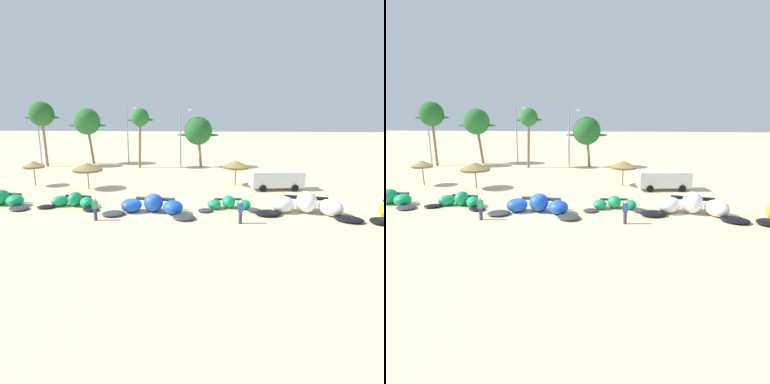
{
  "view_description": "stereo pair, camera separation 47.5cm",
  "coord_description": "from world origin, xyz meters",
  "views": [
    {
      "loc": [
        5.78,
        -24.01,
        7.15
      ],
      "look_at": [
        3.55,
        2.0,
        1.0
      ],
      "focal_mm": 30.31,
      "sensor_mm": 36.0,
      "label": 1
    },
    {
      "loc": [
        6.25,
        -23.96,
        7.15
      ],
      "look_at": [
        3.55,
        2.0,
        1.0
      ],
      "focal_mm": 30.31,
      "sensor_mm": 36.0,
      "label": 2
    }
  ],
  "objects": [
    {
      "name": "kite_left_of_center",
      "position": [
        0.77,
        -0.85,
        0.53
      ],
      "size": [
        7.35,
        3.6,
        1.39
      ],
      "color": "#333338",
      "rests_on": "ground"
    },
    {
      "name": "person_near_kites",
      "position": [
        7.26,
        -2.83,
        0.82
      ],
      "size": [
        0.36,
        0.24,
        1.62
      ],
      "color": "#383842",
      "rests_on": "ground"
    },
    {
      "name": "beach_umbrella_near_van",
      "position": [
        -13.44,
        7.74,
        2.27
      ],
      "size": [
        2.22,
        2.22,
        2.64
      ],
      "color": "brown",
      "rests_on": "ground"
    },
    {
      "name": "parked_van",
      "position": [
        11.29,
        8.0,
        1.09
      ],
      "size": [
        5.3,
        2.7,
        1.84
      ],
      "color": "white",
      "rests_on": "ground"
    },
    {
      "name": "kite_right_of_center",
      "position": [
        12.32,
        -0.09,
        0.62
      ],
      "size": [
        7.73,
        4.27,
        1.62
      ],
      "color": "black",
      "rests_on": "ground"
    },
    {
      "name": "palm_center_left",
      "position": [
        2.72,
        21.86,
        5.08
      ],
      "size": [
        5.86,
        3.9,
        7.08
      ],
      "color": "#7F6647",
      "rests_on": "ground"
    },
    {
      "name": "beach_umbrella_near_palms",
      "position": [
        7.48,
        9.66,
        2.23
      ],
      "size": [
        2.87,
        2.87,
        2.63
      ],
      "color": "brown",
      "rests_on": "ground"
    },
    {
      "name": "beach_umbrella_middle",
      "position": [
        -7.3,
        6.83,
        2.22
      ],
      "size": [
        3.03,
        3.03,
        2.65
      ],
      "color": "brown",
      "rests_on": "ground"
    },
    {
      "name": "lamppost_west",
      "position": [
        -20.9,
        22.63,
        4.85
      ],
      "size": [
        1.82,
        0.24,
        8.62
      ],
      "color": "gray",
      "rests_on": "ground"
    },
    {
      "name": "lamppost_west_center",
      "position": [
        -7.8,
        23.86,
        4.71
      ],
      "size": [
        1.66,
        0.24,
        8.38
      ],
      "color": "gray",
      "rests_on": "ground"
    },
    {
      "name": "kite_center",
      "position": [
        6.58,
        0.74,
        0.38
      ],
      "size": [
        5.23,
        2.58,
        0.99
      ],
      "color": "#333338",
      "rests_on": "ground"
    },
    {
      "name": "kite_left",
      "position": [
        -5.89,
        0.28,
        0.44
      ],
      "size": [
        5.5,
        2.82,
        1.14
      ],
      "color": "black",
      "rests_on": "ground"
    },
    {
      "name": "lamppost_east_center",
      "position": [
        0.47,
        21.01,
        4.54
      ],
      "size": [
        1.7,
        0.24,
        8.04
      ],
      "color": "gray",
      "rests_on": "ground"
    },
    {
      "name": "palm_left",
      "position": [
        -14.09,
        23.93,
        6.28
      ],
      "size": [
        5.89,
        3.92,
        8.3
      ],
      "color": "brown",
      "rests_on": "ground"
    },
    {
      "name": "palm_left_of_gap",
      "position": [
        -5.2,
        20.63,
        6.78
      ],
      "size": [
        3.73,
        2.48,
        8.23
      ],
      "color": "#7F6647",
      "rests_on": "ground"
    },
    {
      "name": "person_by_umbrellas",
      "position": [
        -2.8,
        -3.0,
        0.82
      ],
      "size": [
        0.36,
        0.24,
        1.62
      ],
      "color": "#383842",
      "rests_on": "ground"
    },
    {
      "name": "ground_plane",
      "position": [
        0.0,
        0.0,
        0.0
      ],
      "size": [
        260.0,
        260.0,
        0.0
      ],
      "primitive_type": "plane",
      "color": "beige"
    },
    {
      "name": "palm_leftmost",
      "position": [
        -19.25,
        20.7,
        7.33
      ],
      "size": [
        5.15,
        3.43,
        9.14
      ],
      "color": "#7F6647",
      "rests_on": "ground"
    }
  ]
}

